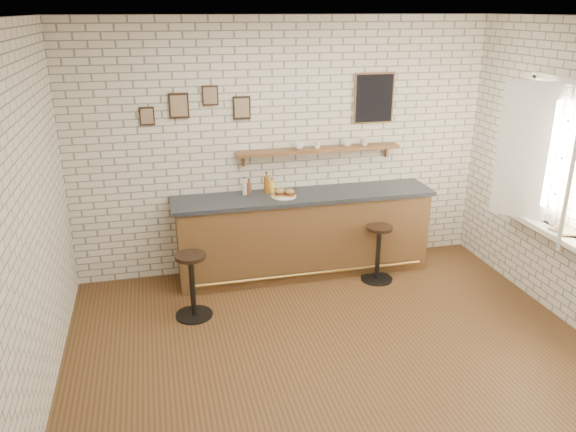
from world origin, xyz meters
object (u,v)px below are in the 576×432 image
object	(u,v)px
shelf_cup_c	(347,143)
shelf_cup_d	(364,141)
ciabatta_sandwich	(285,192)
book_lower	(556,231)
shelf_cup_b	(317,145)
book_upper	(558,231)
bitters_bottle_white	(245,188)
shelf_cup_a	(299,145)
sandwich_plate	(284,196)
bar_stool_left	(192,284)
bar_counter	(304,234)
condiment_bottle_yellow	(272,187)
bitters_bottle_amber	(267,184)
bitters_bottle_brown	(249,188)
bar_stool_right	(378,251)

from	to	relation	value
shelf_cup_c	shelf_cup_d	xyz separation A→B (m)	(0.22, 0.00, 0.00)
ciabatta_sandwich	book_lower	size ratio (longest dim) A/B	1.24
shelf_cup_b	book_upper	world-z (taller)	shelf_cup_b
shelf_cup_d	book_lower	size ratio (longest dim) A/B	0.53
bitters_bottle_white	shelf_cup_a	xyz separation A→B (m)	(0.67, 0.06, 0.45)
sandwich_plate	shelf_cup_d	world-z (taller)	shelf_cup_d
bar_stool_left	shelf_cup_d	distance (m)	2.68
bar_stool_left	shelf_cup_d	xyz separation A→B (m)	(2.21, 0.96, 1.17)
bar_counter	condiment_bottle_yellow	xyz separation A→B (m)	(-0.36, 0.14, 0.58)
shelf_cup_b	shelf_cup_d	world-z (taller)	shelf_cup_d
sandwich_plate	book_upper	bearing A→B (deg)	-32.21
bar_counter	shelf_cup_b	xyz separation A→B (m)	(0.21, 0.20, 1.04)
book_lower	book_upper	xyz separation A→B (m)	(0.00, -0.02, 0.02)
bitters_bottle_amber	bitters_bottle_brown	bearing A→B (deg)	-180.00
bitters_bottle_white	book_lower	distance (m)	3.37
bitters_bottle_brown	shelf_cup_a	distance (m)	0.77
bitters_bottle_brown	shelf_cup_c	xyz separation A→B (m)	(1.22, 0.06, 0.46)
ciabatta_sandwich	shelf_cup_c	distance (m)	0.99
condiment_bottle_yellow	shelf_cup_d	world-z (taller)	shelf_cup_d
bitters_bottle_brown	bitters_bottle_white	xyz separation A→B (m)	(-0.05, -0.00, 0.01)
condiment_bottle_yellow	book_lower	world-z (taller)	condiment_bottle_yellow
shelf_cup_c	condiment_bottle_yellow	bearing A→B (deg)	128.17
bitters_bottle_brown	book_upper	xyz separation A→B (m)	(2.84, -1.75, -0.13)
book_lower	bitters_bottle_brown	bearing A→B (deg)	130.49
bitters_bottle_white	bar_stool_left	xyz separation A→B (m)	(-0.72, -0.90, -0.72)
bar_counter	bitters_bottle_white	world-z (taller)	bitters_bottle_white
bitters_bottle_white	bar_stool_right	bearing A→B (deg)	-20.74
bar_stool_right	book_upper	size ratio (longest dim) A/B	3.08
bitters_bottle_brown	shelf_cup_b	xyz separation A→B (m)	(0.84, 0.06, 0.46)
shelf_cup_b	shelf_cup_d	xyz separation A→B (m)	(0.59, 0.00, 0.01)
shelf_cup_c	bar_stool_left	bearing A→B (deg)	150.28
bitters_bottle_brown	bitters_bottle_white	bearing A→B (deg)	-180.00
sandwich_plate	shelf_cup_b	bearing A→B (deg)	27.97
shelf_cup_a	condiment_bottle_yellow	bearing A→B (deg)	147.51
bar_stool_right	shelf_cup_c	distance (m)	1.35
bitters_bottle_brown	bitters_bottle_amber	world-z (taller)	bitters_bottle_amber
bar_stool_left	bitters_bottle_amber	bearing A→B (deg)	42.37
shelf_cup_d	book_lower	xyz separation A→B (m)	(1.41, -1.78, -0.61)
bitters_bottle_brown	bar_stool_right	distance (m)	1.70
bitters_bottle_amber	shelf_cup_d	xyz separation A→B (m)	(1.23, 0.06, 0.44)
bitters_bottle_amber	shelf_cup_c	xyz separation A→B (m)	(1.01, 0.06, 0.43)
bitters_bottle_amber	shelf_cup_a	world-z (taller)	shelf_cup_a
bar_counter	shelf_cup_d	xyz separation A→B (m)	(0.81, 0.20, 1.04)
shelf_cup_c	shelf_cup_d	size ratio (longest dim) A/B	1.08
book_lower	book_upper	distance (m)	0.03
bitters_bottle_brown	shelf_cup_d	distance (m)	1.51
condiment_bottle_yellow	sandwich_plate	bearing A→B (deg)	-62.41
ciabatta_sandwich	shelf_cup_c	bearing A→B (deg)	16.62
bar_stool_right	shelf_cup_a	distance (m)	1.56
bar_counter	shelf_cup_a	size ratio (longest dim) A/B	25.50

